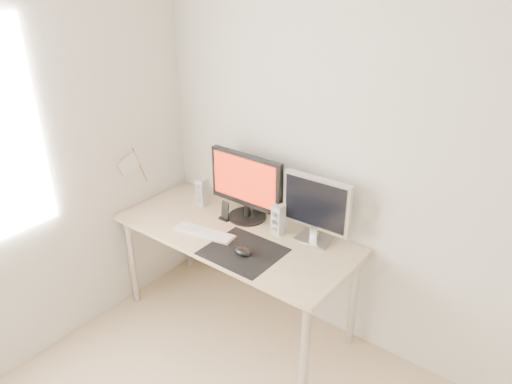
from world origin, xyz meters
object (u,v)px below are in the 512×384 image
Objects in this scene: mouse at (243,252)px; speaker_left at (202,192)px; second_monitor at (316,206)px; phone_dock at (225,214)px; keyboard at (204,232)px; desk at (235,242)px; speaker_right at (278,219)px; main_monitor at (246,184)px.

speaker_left reaches higher than mouse.
second_monitor reaches higher than phone_dock.
mouse reaches higher than keyboard.
phone_dock is at bearing -12.11° from speaker_left.
speaker_right reaches higher than desk.
phone_dock is at bearing 93.62° from keyboard.
mouse is at bearing -121.77° from second_monitor.
keyboard is at bearing -148.92° from second_monitor.
speaker_left is (-0.88, -0.08, -0.14)m from second_monitor.
mouse is at bearing -93.49° from speaker_right.
second_monitor is 0.28m from speaker_right.
second_monitor is at bearing 58.23° from mouse.
keyboard is at bearing -45.86° from speaker_left.
speaker_right is at bearing 38.25° from keyboard.
second_monitor is (0.46, 0.23, 0.32)m from desk.
main_monitor is at bearing 105.95° from desk.
mouse is 0.59× the size of speaker_left.
mouse is 0.07× the size of desk.
phone_dock is at bearing 150.53° from desk.
mouse is at bearing -54.38° from main_monitor.
speaker_right is at bearing -6.10° from main_monitor.
second_monitor reaches higher than desk.
keyboard is at bearing -141.75° from speaker_right.
mouse is 0.36m from keyboard.
speaker_left is (-0.37, -0.04, -0.15)m from main_monitor.
second_monitor reaches higher than mouse.
second_monitor reaches higher than keyboard.
keyboard is (-0.61, -0.36, -0.23)m from second_monitor.
speaker_right is (0.23, 0.16, 0.18)m from desk.
main_monitor is 1.22× the size of second_monitor.
second_monitor is at bearing 4.39° from main_monitor.
mouse is 0.29m from desk.
speaker_left is 1.55× the size of phone_dock.
main_monitor is 0.26m from phone_dock.
second_monitor reaches higher than speaker_right.
desk is 12.27× the size of phone_dock.
desk is at bearing -19.15° from speaker_left.
mouse is 0.52m from second_monitor.
desk is 0.22m from phone_dock.
mouse is 0.71m from speaker_left.
desk is at bearing -145.63° from speaker_right.
speaker_left is at bearing 167.89° from phone_dock.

